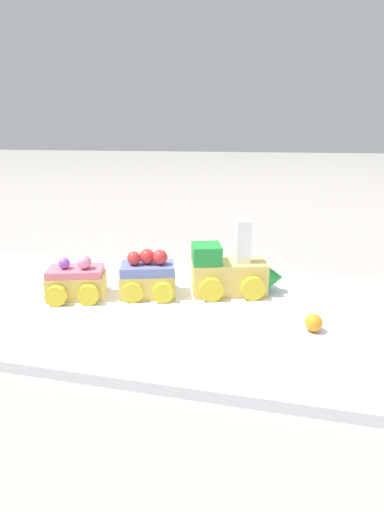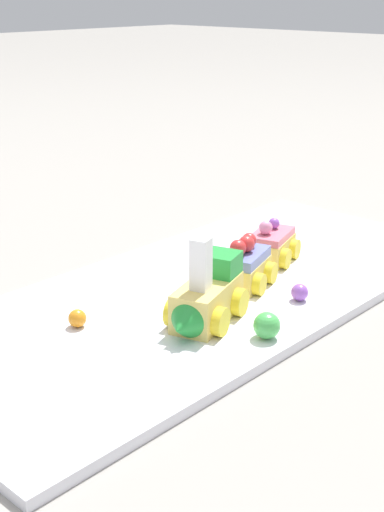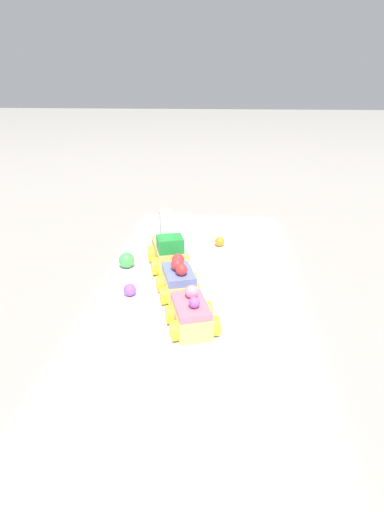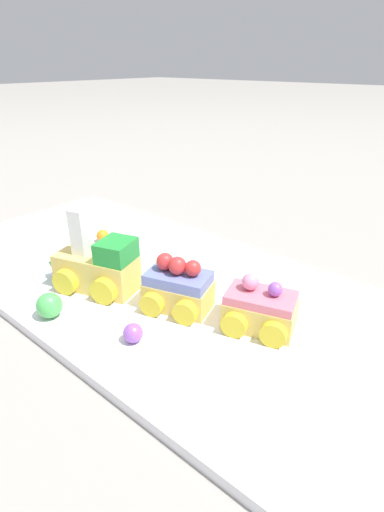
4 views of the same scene
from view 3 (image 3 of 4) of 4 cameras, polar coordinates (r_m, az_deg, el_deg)
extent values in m
plane|color=gray|center=(0.68, 0.88, -5.02)|extent=(10.00, 10.00, 0.00)
cube|color=white|center=(0.68, 0.88, -4.57)|extent=(0.76, 0.33, 0.01)
cube|color=#EACC66|center=(0.74, -3.49, 0.09)|extent=(0.11, 0.07, 0.04)
cube|color=green|center=(0.69, -3.15, 1.73)|extent=(0.05, 0.05, 0.03)
cone|color=green|center=(0.79, -4.21, 1.74)|extent=(0.04, 0.05, 0.04)
cube|color=white|center=(0.74, -3.77, 2.91)|extent=(0.02, 0.02, 0.02)
cube|color=white|center=(0.73, -3.81, 4.32)|extent=(0.02, 0.02, 0.02)
cube|color=white|center=(0.73, -3.85, 5.75)|extent=(0.02, 0.02, 0.02)
cylinder|color=yellow|center=(0.77, -1.75, 0.64)|extent=(0.03, 0.02, 0.03)
cylinder|color=yellow|center=(0.76, -5.90, 0.29)|extent=(0.03, 0.02, 0.03)
cylinder|color=yellow|center=(0.72, -0.92, -1.05)|extent=(0.03, 0.02, 0.03)
cylinder|color=yellow|center=(0.71, -5.36, -1.45)|extent=(0.03, 0.02, 0.03)
cube|color=#EACC66|center=(0.64, -1.88, -4.38)|extent=(0.08, 0.07, 0.03)
cube|color=#6B7AC6|center=(0.63, -1.91, -2.60)|extent=(0.08, 0.06, 0.01)
sphere|color=red|center=(0.61, -1.49, -1.96)|extent=(0.02, 0.02, 0.02)
sphere|color=red|center=(0.62, -2.08, -1.21)|extent=(0.03, 0.03, 0.02)
sphere|color=red|center=(0.64, -2.00, -0.56)|extent=(0.03, 0.03, 0.02)
cylinder|color=yellow|center=(0.66, 0.15, -3.49)|extent=(0.03, 0.02, 0.03)
cylinder|color=yellow|center=(0.65, -4.60, -3.95)|extent=(0.03, 0.02, 0.03)
cylinder|color=yellow|center=(0.63, 0.96, -5.16)|extent=(0.03, 0.02, 0.03)
cylinder|color=yellow|center=(0.62, -4.06, -5.67)|extent=(0.03, 0.02, 0.03)
cube|color=#EACC66|center=(0.56, -0.03, -8.96)|extent=(0.08, 0.07, 0.03)
cube|color=#E57084|center=(0.55, -0.03, -7.13)|extent=(0.08, 0.06, 0.01)
sphere|color=#9956C6|center=(0.53, 0.34, -6.66)|extent=(0.02, 0.02, 0.02)
sphere|color=pink|center=(0.55, 0.32, -5.12)|extent=(0.02, 0.02, 0.02)
cylinder|color=yellow|center=(0.58, 2.23, -7.75)|extent=(0.03, 0.02, 0.03)
cylinder|color=yellow|center=(0.57, -3.22, -8.36)|extent=(0.03, 0.02, 0.03)
cylinder|color=yellow|center=(0.55, 3.31, -9.92)|extent=(0.03, 0.02, 0.03)
cylinder|color=yellow|center=(0.54, -2.49, -10.63)|extent=(0.03, 0.02, 0.03)
sphere|color=orange|center=(0.83, 3.98, 2.07)|extent=(0.02, 0.02, 0.02)
sphere|color=#9956C6|center=(0.65, -8.87, -4.80)|extent=(0.02, 0.02, 0.02)
sphere|color=#4CBC56|center=(0.74, -9.32, -0.59)|extent=(0.03, 0.03, 0.03)
camera|label=1|loc=(0.85, 35.29, 12.50)|focal=28.00mm
camera|label=2|loc=(1.34, -22.62, 23.41)|focal=50.00mm
camera|label=4|loc=(0.47, -46.42, 9.77)|focal=28.00mm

